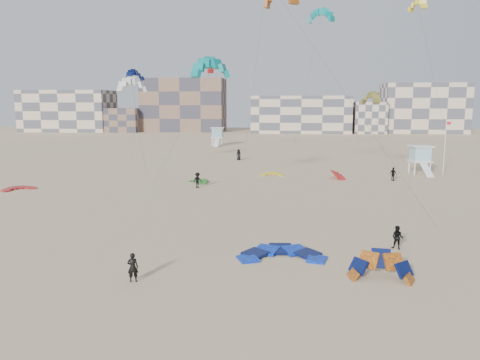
# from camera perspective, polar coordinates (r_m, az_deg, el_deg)

# --- Properties ---
(ground) EXTENTS (320.00, 320.00, 0.00)m
(ground) POSITION_cam_1_polar(r_m,az_deg,el_deg) (29.65, -3.73, -9.76)
(ground) COLOR tan
(ground) RESTS_ON ground
(kite_ground_blue) EXTENTS (5.38, 5.61, 1.29)m
(kite_ground_blue) POSITION_cam_1_polar(r_m,az_deg,el_deg) (30.31, 5.09, -9.35)
(kite_ground_blue) COLOR blue
(kite_ground_blue) RESTS_ON ground
(kite_ground_orange) EXTENTS (4.05, 3.95, 3.48)m
(kite_ground_orange) POSITION_cam_1_polar(r_m,az_deg,el_deg) (27.80, 16.75, -11.49)
(kite_ground_orange) COLOR orange
(kite_ground_orange) RESTS_ON ground
(kite_ground_red) EXTENTS (4.79, 4.80, 0.73)m
(kite_ground_red) POSITION_cam_1_polar(r_m,az_deg,el_deg) (58.69, -25.36, -1.07)
(kite_ground_red) COLOR red
(kite_ground_red) RESTS_ON ground
(kite_ground_green) EXTENTS (4.23, 4.21, 1.20)m
(kite_ground_green) POSITION_cam_1_polar(r_m,az_deg,el_deg) (57.99, -5.10, -0.31)
(kite_ground_green) COLOR #307F1E
(kite_ground_green) RESTS_ON ground
(kite_ground_red_far) EXTENTS (3.28, 3.13, 2.99)m
(kite_ground_red_far) POSITION_cam_1_polar(r_m,az_deg,el_deg) (62.35, 11.87, 0.21)
(kite_ground_red_far) COLOR red
(kite_ground_red_far) RESTS_ON ground
(kite_ground_yellow) EXTENTS (3.26, 3.46, 1.48)m
(kite_ground_yellow) POSITION_cam_1_polar(r_m,az_deg,el_deg) (63.62, 3.95, 0.57)
(kite_ground_yellow) COLOR yellow
(kite_ground_yellow) RESTS_ON ground
(kitesurfer_main) EXTENTS (0.66, 0.49, 1.65)m
(kitesurfer_main) POSITION_cam_1_polar(r_m,az_deg,el_deg) (26.66, -12.94, -10.34)
(kitesurfer_main) COLOR black
(kitesurfer_main) RESTS_ON ground
(kitesurfer_b) EXTENTS (0.98, 0.91, 1.60)m
(kitesurfer_b) POSITION_cam_1_polar(r_m,az_deg,el_deg) (33.24, 18.65, -6.68)
(kitesurfer_b) COLOR black
(kitesurfer_b) RESTS_ON ground
(kitesurfer_c) EXTENTS (1.31, 1.31, 1.82)m
(kitesurfer_c) POSITION_cam_1_polar(r_m,az_deg,el_deg) (54.17, -5.20, -0.02)
(kitesurfer_c) COLOR black
(kitesurfer_c) RESTS_ON ground
(kitesurfer_d) EXTENTS (0.95, 1.06, 1.72)m
(kitesurfer_d) POSITION_cam_1_polar(r_m,az_deg,el_deg) (62.04, 18.18, 0.70)
(kitesurfer_d) COLOR black
(kitesurfer_d) RESTS_ON ground
(kitesurfer_e) EXTENTS (1.07, 0.88, 1.88)m
(kitesurfer_e) POSITION_cam_1_polar(r_m,az_deg,el_deg) (80.46, -0.16, 3.11)
(kitesurfer_e) COLOR black
(kitesurfer_e) RESTS_ON ground
(kitesurfer_f) EXTENTS (0.94, 1.75, 1.80)m
(kitesurfer_f) POSITION_cam_1_polar(r_m,az_deg,el_deg) (83.93, 21.87, 2.67)
(kitesurfer_f) COLOR black
(kitesurfer_f) RESTS_ON ground
(kite_fly_teal_a) EXTENTS (8.95, 5.63, 13.72)m
(kite_fly_teal_a) POSITION_cam_1_polar(r_m,az_deg,el_deg) (50.03, -3.56, 13.25)
(kite_fly_teal_a) COLOR #018679
(kite_fly_teal_a) RESTS_ON ground
(kite_fly_grey) EXTENTS (7.65, 13.16, 12.70)m
(kite_fly_grey) POSITION_cam_1_polar(r_m,az_deg,el_deg) (69.85, -12.99, 11.07)
(kite_fly_grey) COLOR white
(kite_fly_grey) RESTS_ON ground
(kite_fly_olive) EXTENTS (4.18, 10.07, 10.52)m
(kite_fly_olive) POSITION_cam_1_polar(r_m,az_deg,el_deg) (64.32, 15.65, 9.51)
(kite_fly_olive) COLOR #646623
(kite_fly_olive) RESTS_ON ground
(kite_fly_yellow) EXTENTS (9.45, 4.58, 25.02)m
(kite_fly_yellow) POSITION_cam_1_polar(r_m,az_deg,el_deg) (83.01, 20.84, 19.26)
(kite_fly_yellow) COLOR yellow
(kite_fly_yellow) RESTS_ON ground
(kite_fly_navy) EXTENTS (4.74, 11.10, 14.67)m
(kite_fly_navy) POSITION_cam_1_polar(r_m,az_deg,el_deg) (82.74, -12.70, 12.26)
(kite_fly_navy) COLOR #081047
(kite_fly_navy) RESTS_ON ground
(kite_fly_teal_b) EXTENTS (7.00, 5.27, 24.05)m
(kite_fly_teal_b) POSITION_cam_1_polar(r_m,az_deg,el_deg) (83.09, 9.83, 19.01)
(kite_fly_teal_b) COLOR #018679
(kite_fly_teal_b) RESTS_ON ground
(kite_fly_red) EXTENTS (5.25, 5.27, 16.38)m
(kite_fly_red) POSITION_cam_1_polar(r_m,az_deg,el_deg) (88.42, -2.96, 13.40)
(kite_fly_red) COLOR red
(kite_fly_red) RESTS_ON ground
(lifeguard_tower_near) EXTENTS (3.07, 5.54, 3.94)m
(lifeguard_tower_near) POSITION_cam_1_polar(r_m,az_deg,el_deg) (69.16, 21.09, 2.30)
(lifeguard_tower_near) COLOR white
(lifeguard_tower_near) RESTS_ON ground
(lifeguard_tower_far) EXTENTS (3.07, 5.78, 4.20)m
(lifeguard_tower_far) POSITION_cam_1_polar(r_m,az_deg,el_deg) (107.84, -2.76, 5.30)
(lifeguard_tower_far) COLOR white
(lifeguard_tower_far) RESTS_ON ground
(flagpole) EXTENTS (0.61, 0.09, 7.53)m
(flagpole) POSITION_cam_1_polar(r_m,az_deg,el_deg) (68.57, 23.71, 3.77)
(flagpole) COLOR white
(flagpole) RESTS_ON ground
(condo_west_a) EXTENTS (30.00, 15.00, 14.00)m
(condo_west_a) POSITION_cam_1_polar(r_m,az_deg,el_deg) (174.38, -20.19, 7.91)
(condo_west_a) COLOR beige
(condo_west_a) RESTS_ON ground
(condo_west_b) EXTENTS (28.00, 14.00, 18.00)m
(condo_west_b) POSITION_cam_1_polar(r_m,az_deg,el_deg) (165.29, -6.84, 9.05)
(condo_west_b) COLOR #7C5E4A
(condo_west_b) RESTS_ON ground
(condo_mid) EXTENTS (32.00, 16.00, 12.00)m
(condo_mid) POSITION_cam_1_polar(r_m,az_deg,el_deg) (157.80, 7.36, 7.94)
(condo_mid) COLOR beige
(condo_mid) RESTS_ON ground
(condo_east) EXTENTS (26.00, 14.00, 16.00)m
(condo_east) POSITION_cam_1_polar(r_m,az_deg,el_deg) (166.03, 21.43, 8.14)
(condo_east) COLOR beige
(condo_east) RESTS_ON ground
(condo_fill_left) EXTENTS (12.00, 10.00, 8.00)m
(condo_fill_left) POSITION_cam_1_polar(r_m,az_deg,el_deg) (165.01, -14.10, 7.10)
(condo_fill_left) COLOR #7C5E4A
(condo_fill_left) RESTS_ON ground
(condo_fill_right) EXTENTS (10.00, 10.00, 10.00)m
(condo_fill_right) POSITION_cam_1_polar(r_m,az_deg,el_deg) (158.14, 15.44, 7.32)
(condo_fill_right) COLOR beige
(condo_fill_right) RESTS_ON ground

